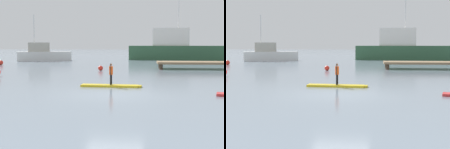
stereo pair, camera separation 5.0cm
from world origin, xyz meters
The scene contains 7 objects.
ground_plane centered at (0.00, 0.00, 0.00)m, with size 240.00×240.00×0.00m, color gray.
paddleboard_near centered at (-0.38, 2.52, 0.05)m, with size 3.06×0.81×0.10m.
paddler_child_solo centered at (-0.38, 2.51, 0.69)m, with size 0.20×0.38×1.07m.
fishing_boat_white_large centered at (5.40, 32.59, 1.54)m, with size 12.93×4.50×8.83m.
fishing_boat_green_midground centered at (-11.47, 27.71, 0.87)m, with size 6.79×3.75×5.77m.
mooring_buoy_near centered at (-13.30, 19.17, 0.24)m, with size 0.49×0.49×0.49m, color red.
mooring_buoy_far centered at (-2.23, 12.76, 0.20)m, with size 0.40×0.40×0.40m, color red.
Camera 2 is at (1.32, -14.32, 2.12)m, focal length 54.82 mm.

